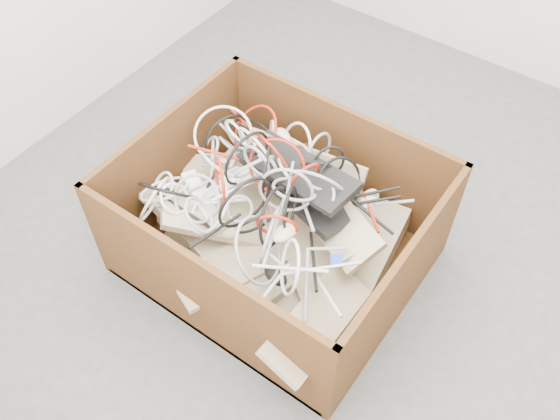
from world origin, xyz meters
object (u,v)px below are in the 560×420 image
Objects in this scene: power_strip_right at (203,203)px; cardboard_box at (274,237)px; power_strip_left at (221,188)px; vga_plug at (336,261)px.

cardboard_box is at bearing 56.88° from power_strip_right.
vga_plug is (0.54, -0.03, 0.00)m from power_strip_left.
power_strip_right is at bearing -161.74° from power_strip_left.
cardboard_box is 24.04× the size of vga_plug.
vga_plug is at bearing -59.94° from power_strip_left.
power_strip_left reaches higher than power_strip_right.
power_strip_left is at bearing -133.60° from vga_plug.
cardboard_box reaches higher than vga_plug.
power_strip_left is at bearing -164.46° from cardboard_box.
cardboard_box is at bearing -145.18° from vga_plug.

